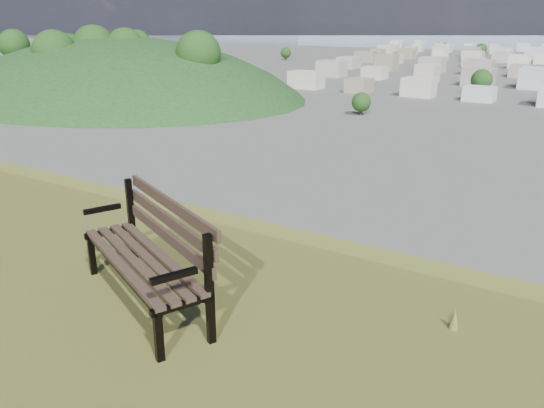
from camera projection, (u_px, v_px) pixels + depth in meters
The scene contains 2 objects.
park_bench at pixel (151, 247), 4.31m from camera, with size 1.74×1.17×0.88m.
green_wooded_hill at pixel (121, 96), 200.43m from camera, with size 169.16×135.33×84.58m.
Camera 1 is at (3.11, -0.54, 27.24)m, focal length 35.00 mm.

